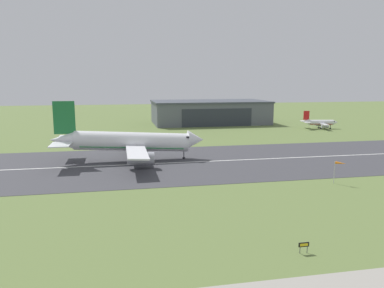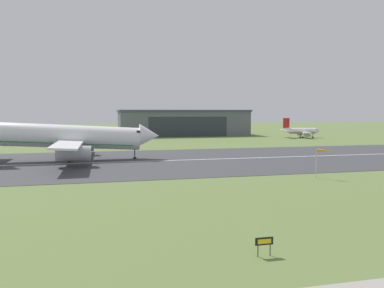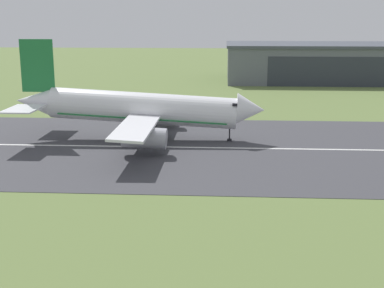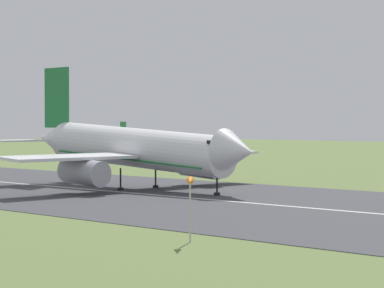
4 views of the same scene
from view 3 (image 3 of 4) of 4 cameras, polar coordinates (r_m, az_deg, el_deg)
runway_strip at (r=92.59m, az=6.93°, el=-0.48°), size 436.71×50.63×0.06m
runway_centreline at (r=92.58m, az=6.93°, el=-0.46°), size 393.04×0.70×0.01m
hangar_building at (r=193.07m, az=13.38°, el=8.49°), size 64.26×34.59×12.81m
airplane_landing at (r=97.66m, az=-5.43°, el=3.73°), size 45.72×44.99×18.21m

